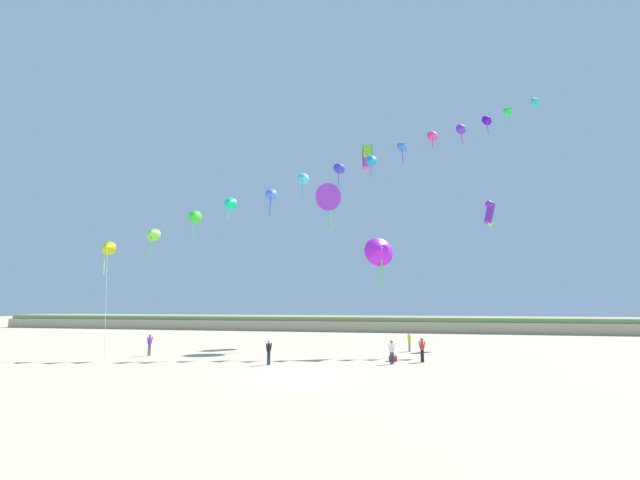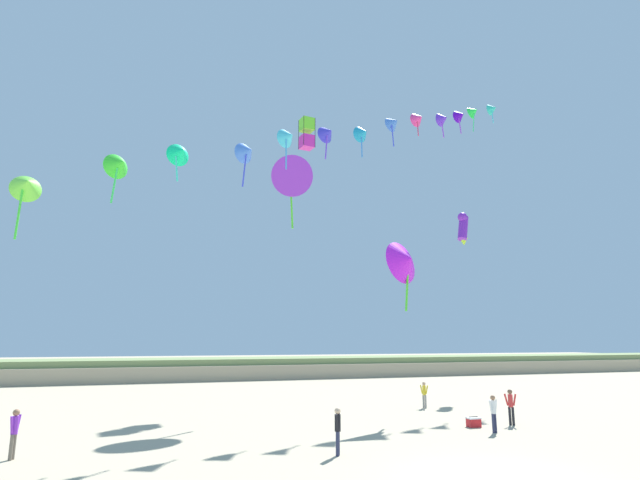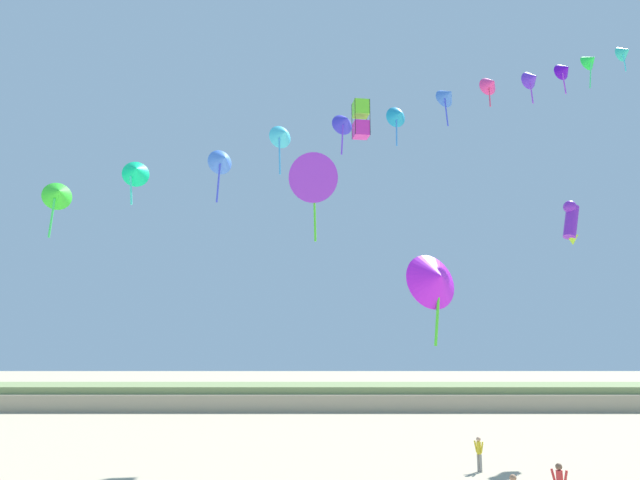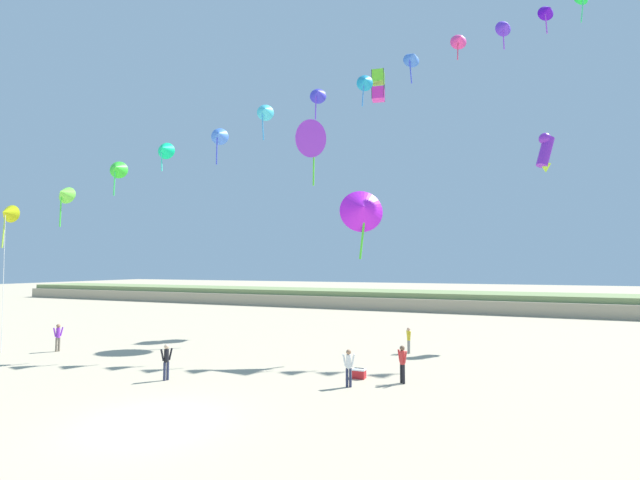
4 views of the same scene
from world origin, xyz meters
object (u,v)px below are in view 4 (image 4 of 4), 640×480
(person_mid_center, at_px, (166,359))
(person_near_right, at_px, (349,365))
(person_near_left, at_px, (58,336))
(beach_cooler, at_px, (359,373))
(large_kite_high_solo, at_px, (314,139))
(large_kite_low_lead, at_px, (378,86))
(person_far_left, at_px, (409,338))
(person_far_right, at_px, (402,362))
(large_kite_outer_drift, at_px, (545,151))
(large_kite_mid_trail, at_px, (362,209))

(person_mid_center, bearing_deg, person_near_right, 14.23)
(person_near_left, height_order, beach_cooler, person_near_left)
(person_near_left, bearing_deg, large_kite_high_solo, 40.57)
(person_mid_center, distance_m, large_kite_low_lead, 28.82)
(person_far_left, relative_size, person_far_right, 0.92)
(person_near_right, height_order, large_kite_outer_drift, large_kite_outer_drift)
(beach_cooler, bearing_deg, large_kite_low_lead, 100.59)
(person_near_right, distance_m, person_far_left, 8.00)
(person_near_right, distance_m, large_kite_high_solo, 18.59)
(person_far_left, bearing_deg, large_kite_mid_trail, -132.37)
(person_near_right, bearing_deg, beach_cooler, 89.96)
(person_near_left, height_order, person_far_right, person_far_right)
(large_kite_low_lead, bearing_deg, large_kite_high_solo, -113.25)
(person_near_right, relative_size, large_kite_outer_drift, 0.56)
(person_near_right, distance_m, beach_cooler, 1.67)
(large_kite_low_lead, bearing_deg, person_far_left, -67.82)
(person_near_left, xyz_separation_m, large_kite_low_lead, (15.24, 17.60, 19.87))
(person_mid_center, height_order, beach_cooler, person_mid_center)
(large_kite_mid_trail, bearing_deg, large_kite_outer_drift, 42.73)
(person_near_left, height_order, person_mid_center, person_near_left)
(person_near_left, xyz_separation_m, large_kite_high_solo, (12.14, 10.40, 13.49))
(person_far_left, bearing_deg, person_near_left, -159.71)
(large_kite_low_lead, xyz_separation_m, beach_cooler, (3.14, -16.80, -20.59))
(large_kite_outer_drift, bearing_deg, person_mid_center, -135.05)
(person_far_right, bearing_deg, person_near_right, -145.09)
(large_kite_low_lead, bearing_deg, person_near_right, -80.27)
(large_kite_high_solo, bearing_deg, large_kite_outer_drift, 14.46)
(person_mid_center, bearing_deg, person_far_left, 47.90)
(large_kite_low_lead, bearing_deg, person_near_left, -130.88)
(large_kite_outer_drift, bearing_deg, person_near_right, -121.54)
(person_near_left, bearing_deg, person_far_right, 1.87)
(person_near_left, bearing_deg, beach_cooler, 2.48)
(person_far_right, distance_m, large_kite_outer_drift, 19.65)
(person_near_right, distance_m, person_far_right, 2.43)
(person_near_left, xyz_separation_m, person_far_left, (19.48, 7.20, -0.08))
(person_near_left, relative_size, person_mid_center, 1.02)
(person_mid_center, distance_m, large_kite_outer_drift, 27.05)
(person_far_left, distance_m, person_far_right, 6.60)
(person_near_left, bearing_deg, person_near_right, -2.26)
(person_near_left, relative_size, person_far_left, 1.09)
(large_kite_outer_drift, bearing_deg, beach_cooler, -124.31)
(person_far_right, bearing_deg, beach_cooler, 176.15)
(large_kite_high_solo, bearing_deg, person_far_right, -49.81)
(large_kite_low_lead, relative_size, large_kite_outer_drift, 0.94)
(person_far_right, bearing_deg, large_kite_low_lead, 106.85)
(person_mid_center, xyz_separation_m, large_kite_low_lead, (4.72, 20.32, 19.88))
(person_far_right, relative_size, large_kite_outer_drift, 0.59)
(large_kite_low_lead, bearing_deg, beach_cooler, -79.41)
(person_far_right, xyz_separation_m, large_kite_low_lead, (-5.13, 16.94, 19.87))
(large_kite_low_lead, height_order, beach_cooler, large_kite_low_lead)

